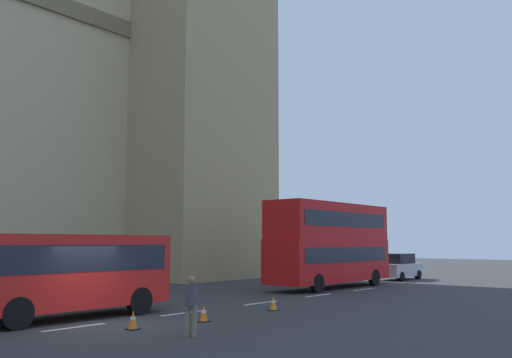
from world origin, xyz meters
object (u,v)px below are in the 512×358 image
traffic_cone_middle (204,313)px  traffic_cone_east (273,303)px  sedan_lead (398,267)px  traffic_cone_west (133,320)px  double_decker_bus (330,241)px  pedestrian_near_cones (191,303)px

traffic_cone_middle → traffic_cone_east: (3.95, 0.12, 0.00)m
sedan_lead → traffic_cone_middle: bearing=-169.6°
traffic_cone_west → traffic_cone_middle: bearing=-10.2°
traffic_cone_west → traffic_cone_east: same height
double_decker_bus → traffic_cone_east: bearing=-159.2°
traffic_cone_west → double_decker_bus: bearing=12.2°
sedan_lead → traffic_cone_east: (-20.07, -4.27, -0.63)m
traffic_cone_east → pedestrian_near_cones: bearing=-163.0°
double_decker_bus → traffic_cone_middle: size_ratio=17.04×
traffic_cone_west → sedan_lead: bearing=8.4°
traffic_cone_east → sedan_lead: bearing=12.0°
sedan_lead → traffic_cone_west: size_ratio=7.59×
traffic_cone_middle → pedestrian_near_cones: pedestrian_near_cones is taller
traffic_cone_middle → traffic_cone_west: bearing=169.8°
pedestrian_near_cones → traffic_cone_west: bearing=96.4°
sedan_lead → pedestrian_near_cones: 27.05m
double_decker_bus → pedestrian_near_cones: (-17.00, -6.00, -1.80)m
pedestrian_near_cones → traffic_cone_east: bearing=17.0°
sedan_lead → traffic_cone_east: bearing=-168.0°
traffic_cone_middle → double_decker_bus: bearing=16.0°
traffic_cone_middle → traffic_cone_east: same height
pedestrian_near_cones → sedan_lead: bearing=13.2°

